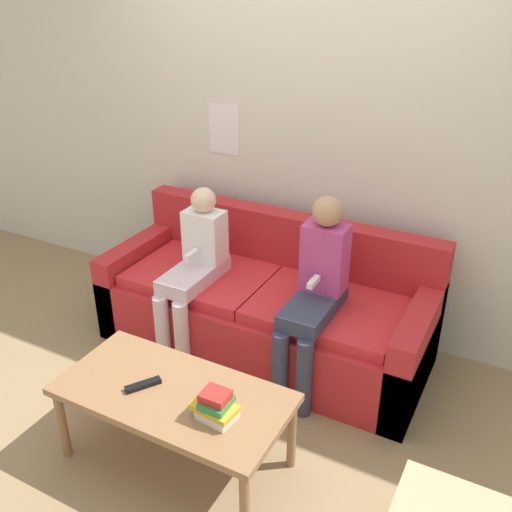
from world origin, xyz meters
TOP-DOWN VIEW (x-y plane):
  - ground_plane at (0.00, 0.00)m, footprint 10.00×10.00m
  - wall_back at (-0.00, 1.01)m, footprint 8.00×0.07m
  - couch at (0.00, 0.52)m, footprint 2.02×0.80m
  - coffee_table at (0.05, -0.54)m, footprint 1.10×0.54m
  - person_left at (-0.39, 0.32)m, footprint 0.24×0.55m
  - person_right at (0.39, 0.33)m, footprint 0.24×0.55m
  - tv_remote at (-0.09, -0.58)m, footprint 0.13×0.16m
  - book_stack at (0.32, -0.59)m, footprint 0.21×0.15m

SIDE VIEW (x-z plane):
  - ground_plane at x=0.00m, z-range 0.00..0.00m
  - couch at x=0.00m, z-range -0.13..0.68m
  - coffee_table at x=0.05m, z-range 0.17..0.60m
  - tv_remote at x=-0.09m, z-range 0.43..0.45m
  - book_stack at x=0.32m, z-range 0.42..0.56m
  - person_left at x=-0.39m, z-range 0.06..1.09m
  - person_right at x=0.39m, z-range 0.06..1.18m
  - wall_back at x=0.00m, z-range 0.00..2.60m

